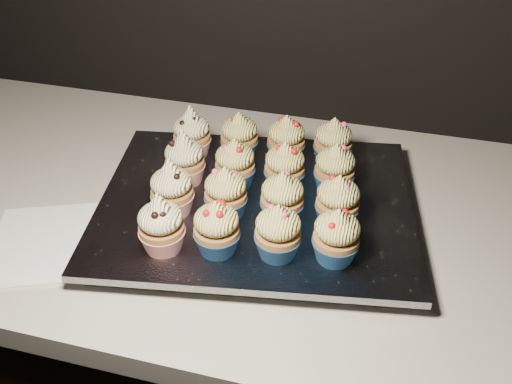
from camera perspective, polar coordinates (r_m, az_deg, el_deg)
cabinet at (r=1.30m, az=-9.00°, el=-16.34°), size 2.40×0.60×0.86m
worktop at (r=0.98m, az=-11.46°, el=-0.44°), size 2.44×0.64×0.04m
napkin at (r=0.89m, az=-19.64°, el=-4.76°), size 0.22×0.22×0.00m
baking_tray at (r=0.88m, az=0.00°, el=-2.02°), size 0.48×0.40×0.02m
foil_lining at (r=0.87m, az=0.00°, el=-1.15°), size 0.53×0.44×0.01m
cupcake_0 at (r=0.77m, az=-9.47°, el=-3.29°), size 0.06×0.06×0.10m
cupcake_1 at (r=0.76m, az=-3.96°, el=-3.66°), size 0.06×0.06×0.08m
cupcake_2 at (r=0.75m, az=2.20°, el=-4.06°), size 0.06×0.06×0.08m
cupcake_3 at (r=0.75m, az=8.04°, el=-4.43°), size 0.06×0.06×0.08m
cupcake_4 at (r=0.83m, az=-8.41°, el=0.26°), size 0.06×0.06×0.10m
cupcake_5 at (r=0.82m, az=-3.05°, el=-0.14°), size 0.06×0.06×0.08m
cupcake_6 at (r=0.81m, az=2.63°, el=-0.64°), size 0.06×0.06×0.08m
cupcake_7 at (r=0.81m, az=8.16°, el=-0.98°), size 0.06×0.06×0.08m
cupcake_8 at (r=0.89m, az=-7.16°, el=3.24°), size 0.06×0.06×0.10m
cupcake_9 at (r=0.88m, az=-2.11°, el=2.78°), size 0.06×0.06×0.08m
cupcake_10 at (r=0.87m, az=2.87°, el=2.47°), size 0.06×0.06×0.08m
cupcake_11 at (r=0.88m, az=7.88°, el=2.27°), size 0.06×0.06×0.08m
cupcake_12 at (r=0.96m, az=-6.44°, el=5.78°), size 0.06×0.06×0.10m
cupcake_13 at (r=0.95m, az=-1.69°, el=5.54°), size 0.06×0.06×0.08m
cupcake_14 at (r=0.94m, az=3.03°, el=5.22°), size 0.06×0.06×0.08m
cupcake_15 at (r=0.94m, az=7.70°, el=4.93°), size 0.06×0.06×0.08m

